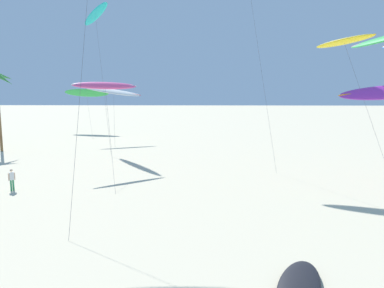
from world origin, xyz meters
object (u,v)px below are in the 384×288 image
(flying_kite_5, at_px, (95,14))
(grounded_kite_0, at_px, (299,288))
(flying_kite_4, at_px, (86,93))
(flying_kite_1, at_px, (105,86))
(person_foreground_walker, at_px, (12,179))
(flying_kite_9, at_px, (344,41))
(flying_kite_10, at_px, (114,92))

(flying_kite_5, height_order, grounded_kite_0, flying_kite_5)
(flying_kite_4, xyz_separation_m, flying_kite_5, (5.86, -14.53, 10.28))
(flying_kite_4, bearing_deg, flying_kite_1, -70.22)
(person_foreground_walker, bearing_deg, flying_kite_9, 9.33)
(flying_kite_1, height_order, flying_kite_4, flying_kite_1)
(flying_kite_5, distance_m, flying_kite_9, 31.86)
(flying_kite_5, bearing_deg, grounded_kite_0, -65.00)
(flying_kite_9, relative_size, flying_kite_10, 1.51)
(person_foreground_walker, bearing_deg, grounded_kite_0, -38.08)
(flying_kite_5, bearing_deg, person_foreground_walker, -91.96)
(flying_kite_1, xyz_separation_m, flying_kite_5, (-4.36, 13.89, 9.00))
(flying_kite_1, distance_m, person_foreground_walker, 12.58)
(flying_kite_9, bearing_deg, flying_kite_1, 166.89)
(flying_kite_4, xyz_separation_m, grounded_kite_0, (23.22, -51.75, -6.42))
(grounded_kite_0, bearing_deg, flying_kite_10, 111.65)
(flying_kite_4, bearing_deg, person_foreground_walker, -82.30)
(flying_kite_5, bearing_deg, flying_kite_10, 67.43)
(flying_kite_1, relative_size, flying_kite_4, 1.05)
(flying_kite_4, distance_m, grounded_kite_0, 57.08)
(flying_kite_4, bearing_deg, flying_kite_10, -57.66)
(flying_kite_1, height_order, person_foreground_walker, flying_kite_1)
(flying_kite_5, bearing_deg, flying_kite_4, 111.99)
(flying_kite_10, distance_m, person_foreground_walker, 26.97)
(flying_kite_10, relative_size, person_foreground_walker, 4.76)
(flying_kite_4, relative_size, flying_kite_9, 0.96)
(flying_kite_5, distance_m, person_foreground_walker, 28.02)
(flying_kite_1, xyz_separation_m, flying_kite_10, (-3.04, 17.07, -0.87))
(grounded_kite_0, bearing_deg, person_foreground_walker, 141.92)
(flying_kite_5, relative_size, flying_kite_9, 1.51)
(flying_kite_5, xyz_separation_m, flying_kite_9, (25.18, -18.74, -5.44))
(person_foreground_walker, bearing_deg, flying_kite_1, 60.57)
(flying_kite_1, xyz_separation_m, grounded_kite_0, (13.00, -23.33, -7.70))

